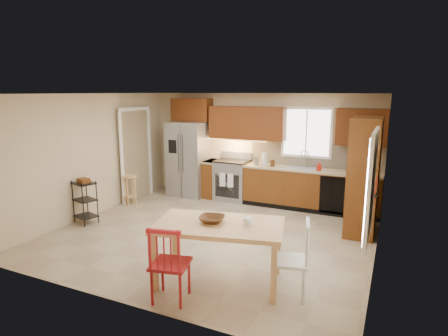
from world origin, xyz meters
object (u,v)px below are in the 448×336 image
object	(u,v)px
fire_extinguisher	(372,189)
chair_white	(290,259)
table_bowl	(212,223)
range_stove	(232,181)
table_jar	(248,223)
utility_cart	(85,202)
soap_bottle	(319,166)
pantry	(364,177)
dining_table	(219,253)
bar_stool	(130,190)
chair_red	(170,262)
refrigerator	(189,159)

from	to	relation	value
fire_extinguisher	chair_white	size ratio (longest dim) A/B	0.37
chair_white	table_bowl	distance (m)	1.11
range_stove	table_jar	world-z (taller)	table_jar
utility_cart	soap_bottle	bearing A→B (deg)	49.98
pantry	dining_table	world-z (taller)	pantry
bar_stool	fire_extinguisher	bearing A→B (deg)	0.13
range_stove	utility_cart	world-z (taller)	range_stove
chair_red	bar_stool	distance (m)	4.26
bar_stool	utility_cart	distance (m)	1.36
fire_extinguisher	dining_table	xyz separation A→B (m)	(-1.76, -1.67, -0.69)
dining_table	table_bowl	world-z (taller)	table_bowl
table_jar	bar_stool	distance (m)	4.39
fire_extinguisher	table_bowl	distance (m)	2.52
range_stove	dining_table	xyz separation A→B (m)	(1.42, -3.70, -0.05)
chair_red	table_bowl	size ratio (longest dim) A/B	2.90
soap_bottle	fire_extinguisher	xyz separation A→B (m)	(1.15, -1.95, 0.10)
chair_red	refrigerator	bearing A→B (deg)	104.25
bar_stool	chair_white	bearing A→B (deg)	-20.34
dining_table	utility_cart	bearing A→B (deg)	150.45
range_stove	bar_stool	world-z (taller)	range_stove
table_bowl	dining_table	bearing A→B (deg)	0.00
fire_extinguisher	table_jar	xyz separation A→B (m)	(-1.39, -1.56, -0.24)
chair_red	pantry	bearing A→B (deg)	47.36
chair_white	table_bowl	world-z (taller)	chair_white
pantry	table_jar	distance (m)	2.88
dining_table	utility_cart	world-z (taller)	utility_cart
refrigerator	table_jar	xyz separation A→B (m)	(2.94, -3.54, -0.05)
fire_extinguisher	utility_cart	bearing A→B (deg)	-172.52
refrigerator	fire_extinguisher	world-z (taller)	refrigerator
refrigerator	bar_stool	xyz separation A→B (m)	(-0.80, -1.29, -0.57)
refrigerator	soap_bottle	distance (m)	3.18
fire_extinguisher	bar_stool	xyz separation A→B (m)	(-5.13, 0.69, -0.76)
soap_bottle	dining_table	world-z (taller)	soap_bottle
bar_stool	utility_cart	xyz separation A→B (m)	(0.00, -1.36, 0.08)
utility_cart	table_jar	bearing A→B (deg)	3.17
chair_white	bar_stool	bearing A→B (deg)	48.82
refrigerator	fire_extinguisher	size ratio (longest dim) A/B	5.06
chair_red	table_bowl	distance (m)	0.77
range_stove	dining_table	distance (m)	3.97
bar_stool	pantry	bearing A→B (deg)	11.97
dining_table	bar_stool	bearing A→B (deg)	131.95
chair_white	table_bowl	bearing A→B (deg)	79.63
chair_white	dining_table	bearing A→B (deg)	79.93
dining_table	table_jar	world-z (taller)	table_jar
table_jar	fire_extinguisher	bearing A→B (deg)	48.31
chair_white	table_jar	world-z (taller)	chair_white
pantry	fire_extinguisher	world-z (taller)	pantry
chair_red	table_bowl	xyz separation A→B (m)	(0.25, 0.65, 0.34)
utility_cart	chair_white	bearing A→B (deg)	4.24
pantry	bar_stool	world-z (taller)	pantry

